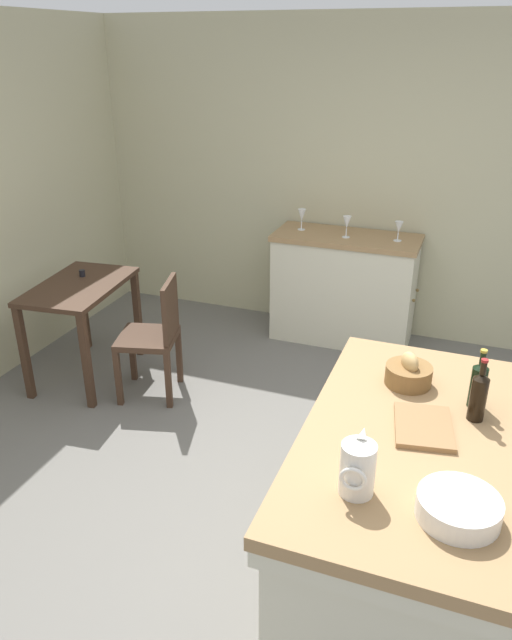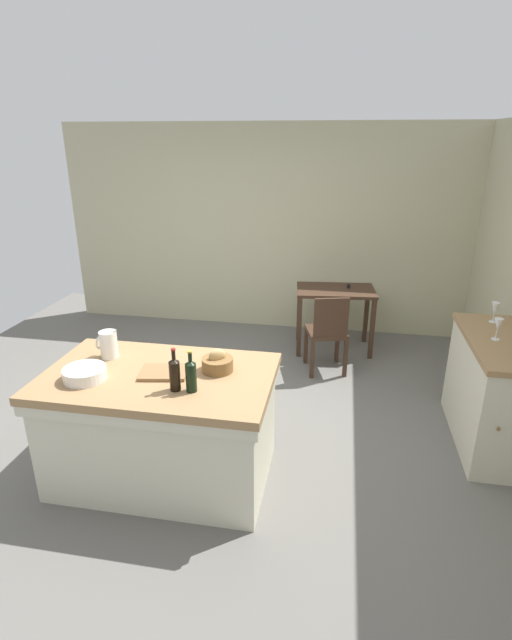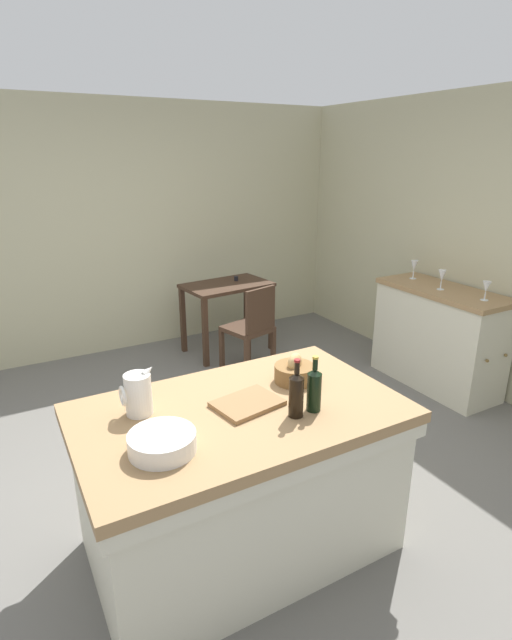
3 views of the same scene
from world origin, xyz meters
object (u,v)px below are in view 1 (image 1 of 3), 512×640
at_px(wooden_chair, 155,334).
at_px(cutting_board, 424,426).
at_px(pitcher, 357,468).
at_px(wine_glass_middle, 302,216).
at_px(island_table, 413,507).
at_px(wine_bottle_dark, 478,384).
at_px(wine_glass_far_left, 399,228).
at_px(writing_desk, 80,300).
at_px(bread_basket, 409,373).
at_px(wash_bowl, 458,508).
at_px(side_cabinet, 344,288).
at_px(wine_bottle_amber, 479,395).
at_px(wine_glass_left, 347,223).

distance_m(wooden_chair, cutting_board, 2.26).
xyz_separation_m(pitcher, wine_glass_middle, (2.99, 1.11, 0.08)).
height_order(island_table, wine_glass_middle, wine_glass_middle).
height_order(wine_bottle_dark, wine_glass_far_left, wine_bottle_dark).
xyz_separation_m(writing_desk, cutting_board, (-1.14, -2.59, 0.24)).
xyz_separation_m(pitcher, bread_basket, (0.86, -0.07, -0.05)).
distance_m(wash_bowl, bread_basket, 0.91).
bearing_deg(island_table, wine_bottle_dark, -32.20).
relative_size(wooden_chair, wine_glass_far_left, 5.67).
height_order(bread_basket, cutting_board, bread_basket).
relative_size(island_table, wine_glass_far_left, 10.31).
bearing_deg(wash_bowl, cutting_board, 18.87).
bearing_deg(wine_bottle_dark, wash_bowl, 178.11).
bearing_deg(cutting_board, wash_bowl, -161.13).
height_order(pitcher, wine_glass_middle, pitcher).
xyz_separation_m(side_cabinet, wine_glass_middle, (0.03, 0.40, 0.58)).
distance_m(writing_desk, wine_glass_far_left, 2.52).
distance_m(wine_bottle_amber, wine_glass_far_left, 2.41).
relative_size(cutting_board, wine_glass_left, 1.84).
bearing_deg(wine_glass_far_left, wooden_chair, 133.49).
bearing_deg(island_table, wash_bowl, -159.79).
distance_m(bread_basket, wine_glass_far_left, 2.14).
distance_m(pitcher, wine_glass_middle, 3.19).
height_order(island_table, wine_glass_left, wine_glass_left).
bearing_deg(bread_basket, wine_bottle_amber, -122.33).
bearing_deg(wine_bottle_amber, writing_desk, 70.68).
distance_m(writing_desk, wine_glass_left, 2.16).
height_order(cutting_board, wine_glass_far_left, wine_glass_far_left).
relative_size(side_cabinet, wash_bowl, 4.14).
height_order(wash_bowl, wine_glass_left, wine_glass_left).
bearing_deg(pitcher, writing_desk, 55.76).
bearing_deg(pitcher, wine_bottle_dark, -26.74).
bearing_deg(island_table, bread_basket, 16.51).
bearing_deg(side_cabinet, wine_bottle_amber, -154.48).
distance_m(cutting_board, wine_glass_left, 2.58).
relative_size(island_table, wine_glass_middle, 9.22).
xyz_separation_m(writing_desk, wine_bottle_dark, (-0.87, -2.79, 0.35)).
relative_size(cutting_board, wine_bottle_dark, 1.12).
relative_size(side_cabinet, wine_glass_left, 6.89).
height_order(wooden_chair, wine_bottle_dark, wine_bottle_dark).
bearing_deg(wine_glass_middle, cutting_board, -152.49).
relative_size(island_table, wash_bowl, 5.57).
relative_size(wine_bottle_dark, wine_glass_far_left, 1.84).
xyz_separation_m(writing_desk, wine_glass_far_left, (1.32, -2.10, 0.41)).
xyz_separation_m(cutting_board, wine_bottle_amber, (0.16, -0.20, 0.11)).
relative_size(writing_desk, bread_basket, 4.27).
xyz_separation_m(wine_glass_far_left, wine_glass_left, (-0.05, 0.41, 0.01)).
xyz_separation_m(island_table, wine_bottle_amber, (0.20, -0.20, 0.52)).
xyz_separation_m(bread_basket, cutting_board, (-0.36, -0.12, -0.05)).
bearing_deg(bread_basket, island_table, -163.49).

